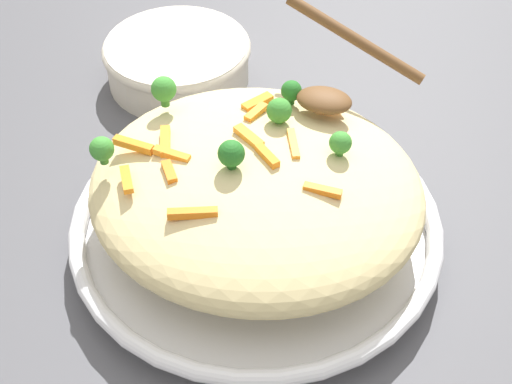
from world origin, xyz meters
TOP-DOWN VIEW (x-y plane):
  - ground_plane at (0.00, 0.00)m, footprint 2.40×2.40m
  - serving_bowl at (0.00, 0.00)m, footprint 0.38×0.38m
  - pasta_mound at (0.00, 0.00)m, footprint 0.33×0.30m
  - carrot_piece_0 at (-0.07, 0.02)m, footprint 0.03×0.01m
  - carrot_piece_1 at (0.03, 0.08)m, footprint 0.04×0.02m
  - carrot_piece_2 at (0.11, 0.06)m, footprint 0.02×0.03m
  - carrot_piece_3 at (0.01, -0.02)m, footprint 0.04×0.03m
  - carrot_piece_4 at (0.09, -0.00)m, footprint 0.02×0.04m
  - carrot_piece_5 at (-0.01, -0.00)m, footprint 0.03×0.03m
  - carrot_piece_6 at (0.02, -0.08)m, footprint 0.03×0.03m
  - carrot_piece_7 at (0.07, 0.04)m, footprint 0.02×0.03m
  - carrot_piece_8 at (-0.05, -0.10)m, footprint 0.03×0.02m
  - carrot_piece_9 at (0.12, 0.01)m, footprint 0.04×0.01m
  - carrot_piece_10 at (0.02, -0.06)m, footprint 0.02×0.03m
  - carrot_piece_11 at (-0.03, -0.03)m, footprint 0.02×0.04m
  - carrot_piece_12 at (0.08, 0.02)m, footprint 0.04×0.01m
  - broccoli_floret_0 at (0.14, 0.04)m, footprint 0.02×0.02m
  - broccoli_floret_1 at (-0.07, -0.03)m, footprint 0.02×0.02m
  - broccoli_floret_2 at (-0.01, -0.06)m, footprint 0.03×0.03m
  - broccoli_floret_3 at (0.11, -0.06)m, footprint 0.03×0.03m
  - broccoli_floret_4 at (0.02, 0.02)m, footprint 0.03×0.03m
  - broccoli_floret_5 at (-0.01, -0.10)m, footprint 0.02×0.02m
  - serving_spoon at (-0.05, -0.12)m, footprint 0.16×0.12m
  - companion_bowl at (0.18, -0.24)m, footprint 0.19×0.19m

SIDE VIEW (x-z plane):
  - ground_plane at x=0.00m, z-range 0.00..0.00m
  - serving_bowl at x=0.00m, z-range 0.00..0.04m
  - companion_bowl at x=0.18m, z-range 0.00..0.06m
  - pasta_mound at x=0.00m, z-range 0.04..0.12m
  - carrot_piece_2 at x=0.11m, z-range 0.11..0.12m
  - carrot_piece_8 at x=-0.05m, z-range 0.11..0.12m
  - carrot_piece_6 at x=0.02m, z-range 0.11..0.12m
  - carrot_piece_7 at x=0.07m, z-range 0.11..0.12m
  - carrot_piece_9 at x=0.12m, z-range 0.11..0.12m
  - carrot_piece_1 at x=0.03m, z-range 0.11..0.12m
  - carrot_piece_4 at x=0.09m, z-range 0.11..0.12m
  - carrot_piece_12 at x=0.08m, z-range 0.11..0.12m
  - carrot_piece_0 at x=-0.07m, z-range 0.11..0.12m
  - carrot_piece_10 at x=0.02m, z-range 0.11..0.12m
  - carrot_piece_11 at x=-0.03m, z-range 0.11..0.12m
  - carrot_piece_3 at x=0.01m, z-range 0.12..0.12m
  - carrot_piece_5 at x=-0.01m, z-range 0.12..0.12m
  - broccoli_floret_5 at x=-0.01m, z-range 0.11..0.14m
  - broccoli_floret_0 at x=0.14m, z-range 0.11..0.14m
  - broccoli_floret_1 at x=-0.07m, z-range 0.11..0.14m
  - broccoli_floret_2 at x=-0.01m, z-range 0.11..0.14m
  - broccoli_floret_3 at x=0.11m, z-range 0.11..0.15m
  - broccoli_floret_4 at x=0.02m, z-range 0.12..0.15m
  - serving_spoon at x=-0.05m, z-range 0.10..0.17m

